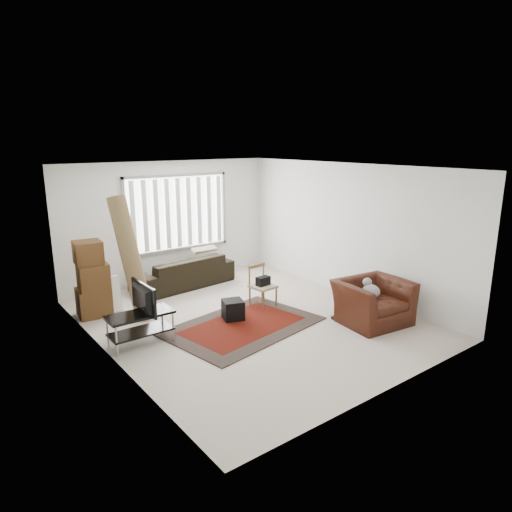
{
  "coord_description": "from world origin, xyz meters",
  "views": [
    {
      "loc": [
        -4.54,
        -6.18,
        3.15
      ],
      "look_at": [
        0.42,
        0.34,
        1.05
      ],
      "focal_mm": 32.0,
      "sensor_mm": 36.0,
      "label": 1
    }
  ],
  "objects_px": {
    "tv_stand": "(140,322)",
    "side_chair": "(262,284)",
    "armchair": "(373,299)",
    "sofa": "(183,267)",
    "moving_boxes": "(92,281)"
  },
  "relations": [
    {
      "from": "sofa",
      "to": "armchair",
      "type": "distance_m",
      "value": 4.2
    },
    {
      "from": "sofa",
      "to": "side_chair",
      "type": "distance_m",
      "value": 2.13
    },
    {
      "from": "armchair",
      "to": "moving_boxes",
      "type": "bearing_deg",
      "value": 146.3
    },
    {
      "from": "sofa",
      "to": "side_chair",
      "type": "xyz_separation_m",
      "value": [
        0.62,
        -2.04,
        0.01
      ]
    },
    {
      "from": "side_chair",
      "to": "sofa",
      "type": "bearing_deg",
      "value": 102.92
    },
    {
      "from": "tv_stand",
      "to": "armchair",
      "type": "distance_m",
      "value": 3.97
    },
    {
      "from": "armchair",
      "to": "tv_stand",
      "type": "bearing_deg",
      "value": 162.94
    },
    {
      "from": "sofa",
      "to": "armchair",
      "type": "xyz_separation_m",
      "value": [
        1.66,
        -3.86,
        0.01
      ]
    },
    {
      "from": "moving_boxes",
      "to": "tv_stand",
      "type": "bearing_deg",
      "value": -83.73
    },
    {
      "from": "moving_boxes",
      "to": "armchair",
      "type": "bearing_deg",
      "value": -41.08
    },
    {
      "from": "tv_stand",
      "to": "moving_boxes",
      "type": "relative_size",
      "value": 0.74
    },
    {
      "from": "side_chair",
      "to": "tv_stand",
      "type": "bearing_deg",
      "value": 179.99
    },
    {
      "from": "armchair",
      "to": "side_chair",
      "type": "bearing_deg",
      "value": 127.03
    },
    {
      "from": "tv_stand",
      "to": "side_chair",
      "type": "bearing_deg",
      "value": 4.03
    },
    {
      "from": "tv_stand",
      "to": "sofa",
      "type": "relative_size",
      "value": 0.46
    }
  ]
}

